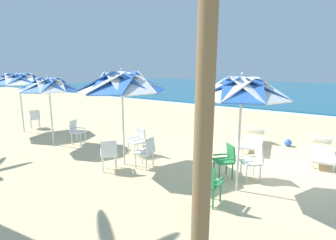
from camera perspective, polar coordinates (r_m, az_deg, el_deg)
ground_plane at (r=8.32m, az=22.55°, el=-9.26°), size 80.00×80.00×0.00m
surf_foam at (r=17.91m, az=30.05°, el=0.73°), size 80.00×0.70×0.01m
beach_umbrella_0 at (r=5.95m, az=15.48°, el=6.33°), size 2.07×2.07×2.68m
plastic_chair_0 at (r=7.10m, az=17.82°, el=-8.15°), size 0.63×0.63×0.87m
plastic_chair_1 at (r=7.03m, az=12.27°, el=-8.08°), size 0.63×0.63×0.87m
plastic_chair_2 at (r=5.63m, az=8.52°, el=-12.91°), size 0.45×0.47×0.87m
beach_umbrella_1 at (r=7.53m, az=-9.82°, el=7.83°), size 2.46×2.46×2.76m
plastic_chair_3 at (r=7.51m, az=-4.66°, el=-6.59°), size 0.52×0.50×0.87m
plastic_chair_4 at (r=8.66m, az=-6.45°, el=-4.21°), size 0.53×0.56×0.87m
plastic_chair_5 at (r=7.49m, az=-12.53°, el=-6.87°), size 0.63×0.63×0.87m
beach_umbrella_2 at (r=10.27m, az=-24.12°, el=6.80°), size 2.04×2.04×2.53m
plastic_chair_6 at (r=10.45m, az=-18.95°, el=-2.08°), size 0.60×0.58×0.87m
beach_umbrella_3 at (r=13.04m, az=-29.28°, el=7.63°), size 2.60×2.60×2.63m
plastic_chair_7 at (r=13.79m, az=-26.59°, el=0.44°), size 0.59×0.57×0.87m
sun_lounger_0 at (r=9.39m, az=30.08°, el=-5.82°), size 0.94×2.21×0.62m
sun_lounger_1 at (r=9.85m, az=17.76°, el=-4.08°), size 1.09×2.23×0.62m
palm_tree_3 at (r=3.35m, az=7.95°, el=18.11°), size 3.09×2.71×4.94m
beach_ball at (r=10.53m, az=24.23°, el=-4.45°), size 0.25×0.25×0.25m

